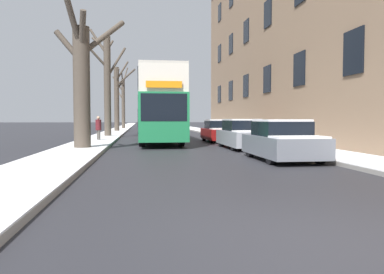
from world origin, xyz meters
TOP-DOWN VIEW (x-y plane):
  - ground_plane at (0.00, 0.00)m, footprint 320.00×320.00m
  - sidewalk_left at (-5.03, 53.00)m, footprint 2.36×130.00m
  - sidewalk_right at (5.03, 53.00)m, footprint 2.36×130.00m
  - terrace_facade_right at (10.71, 20.07)m, footprint 9.10×40.99m
  - bare_tree_left_0 at (-4.91, 13.51)m, footprint 3.20×3.65m
  - bare_tree_left_1 at (-4.88, 25.66)m, footprint 3.58×2.94m
  - bare_tree_left_2 at (-4.81, 37.77)m, footprint 2.41×1.61m
  - bare_tree_left_3 at (-4.74, 49.44)m, footprint 2.26×3.85m
  - double_decker_bus at (-1.15, 19.22)m, footprint 2.49×11.30m
  - parked_car_0 at (2.76, 8.49)m, footprint 1.89×3.96m
  - parked_car_1 at (2.76, 13.81)m, footprint 1.76×4.46m
  - parked_car_2 at (2.76, 19.36)m, footprint 1.80×4.06m
  - oncoming_van at (-1.60, 33.38)m, footprint 1.92×4.82m
  - pedestrian_left_sidewalk at (-4.90, 19.82)m, footprint 0.36×0.36m

SIDE VIEW (x-z plane):
  - ground_plane at x=0.00m, z-range 0.00..0.00m
  - sidewalk_left at x=-5.03m, z-range 0.00..0.16m
  - sidewalk_right at x=5.03m, z-range 0.00..0.16m
  - parked_car_2 at x=2.76m, z-range -0.06..1.39m
  - parked_car_0 at x=2.76m, z-range -0.05..1.40m
  - parked_car_1 at x=2.76m, z-range -0.05..1.42m
  - pedestrian_left_sidewalk at x=-4.90m, z-range 0.08..1.72m
  - oncoming_van at x=-1.60m, z-range 0.09..2.49m
  - double_decker_bus at x=-1.15m, z-range 0.28..4.55m
  - bare_tree_left_0 at x=-4.91m, z-range -0.26..6.95m
  - bare_tree_left_2 at x=-4.81m, z-range -0.03..7.86m
  - bare_tree_left_3 at x=-4.74m, z-range -0.43..8.44m
  - bare_tree_left_1 at x=-4.88m, z-range 0.14..8.73m
  - terrace_facade_right at x=10.71m, z-range 0.00..16.35m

